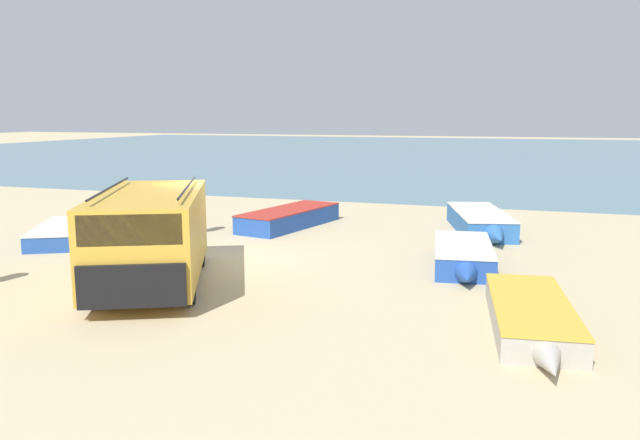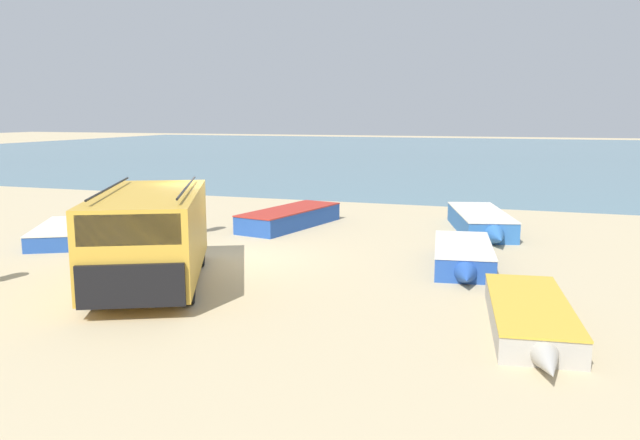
% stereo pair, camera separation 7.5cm
% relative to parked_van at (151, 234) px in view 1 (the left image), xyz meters
% --- Properties ---
extents(ground_plane, '(200.00, 200.00, 0.00)m').
position_rel_parked_van_xyz_m(ground_plane, '(0.45, 2.62, -1.19)').
color(ground_plane, tan).
extents(sea_water, '(120.00, 80.00, 0.01)m').
position_rel_parked_van_xyz_m(sea_water, '(0.45, 54.62, -1.18)').
color(sea_water, slate).
rests_on(sea_water, ground_plane).
extents(parked_van, '(4.26, 5.79, 2.28)m').
position_rel_parked_van_xyz_m(parked_van, '(0.00, 0.00, 0.00)').
color(parked_van, gold).
rests_on(parked_van, ground_plane).
extents(fishing_rowboat_0, '(2.44, 5.50, 0.63)m').
position_rel_parked_van_xyz_m(fishing_rowboat_0, '(0.32, 8.19, -0.87)').
color(fishing_rowboat_0, '#234CA3').
rests_on(fishing_rowboat_0, ground_plane).
extents(fishing_rowboat_1, '(1.84, 4.82, 0.49)m').
position_rel_parked_van_xyz_m(fishing_rowboat_1, '(8.29, -0.48, -0.94)').
color(fishing_rowboat_1, '#ADA89E').
rests_on(fishing_rowboat_1, ground_plane).
extents(fishing_rowboat_2, '(2.67, 5.59, 0.68)m').
position_rel_parked_van_xyz_m(fishing_rowboat_2, '(6.71, 9.06, -0.85)').
color(fishing_rowboat_2, '#2D66AD').
rests_on(fishing_rowboat_2, ground_plane).
extents(fishing_rowboat_3, '(2.99, 4.33, 0.50)m').
position_rel_parked_van_xyz_m(fishing_rowboat_3, '(-5.57, 3.55, -0.94)').
color(fishing_rowboat_3, '#234CA3').
rests_on(fishing_rowboat_3, ground_plane).
extents(fishing_rowboat_4, '(1.89, 4.40, 0.60)m').
position_rel_parked_van_xyz_m(fishing_rowboat_4, '(6.64, 3.90, -0.89)').
color(fishing_rowboat_4, '#234CA3').
rests_on(fishing_rowboat_4, ground_plane).
extents(fisherman_1, '(0.45, 0.45, 1.69)m').
position_rel_parked_van_xyz_m(fisherman_1, '(-2.15, 5.82, -0.17)').
color(fisherman_1, navy).
rests_on(fisherman_1, ground_plane).
extents(fisherman_2, '(0.46, 0.46, 1.77)m').
position_rel_parked_van_xyz_m(fisherman_2, '(-2.45, 4.70, -0.13)').
color(fisherman_2, '#38383D').
rests_on(fisherman_2, ground_plane).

